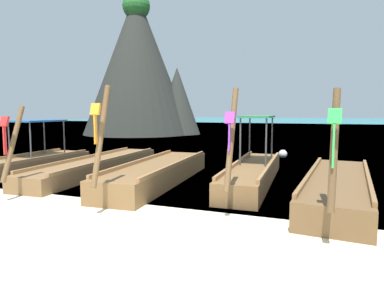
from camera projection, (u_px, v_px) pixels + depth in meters
The scene contains 9 objects.
ground at pixel (97, 245), 5.42m from camera, with size 120.00×120.00×0.00m, color beige.
sea_water at pixel (299, 123), 63.57m from camera, with size 120.00×120.00×0.00m, color teal.
longtail_boat_yellow_ribbon at pixel (24, 164), 11.77m from camera, with size 1.42×5.99×2.39m.
longtail_boat_red_ribbon at pixel (98, 166), 11.77m from camera, with size 1.60×7.52×2.29m.
longtail_boat_orange_ribbon at pixel (158, 173), 10.14m from camera, with size 1.71×6.43×2.71m.
longtail_boat_violet_ribbon at pixel (253, 172), 10.08m from camera, with size 1.25×6.56×2.66m.
longtail_boat_green_ribbon at pixel (338, 187), 8.24m from camera, with size 1.86×6.37×2.53m.
karst_rock at pixel (140, 66), 31.88m from camera, with size 10.98×10.25×13.41m.
mooring_buoy_near at pixel (283, 154), 15.45m from camera, with size 0.39×0.39×0.39m.
Camera 1 is at (3.27, -4.37, 2.13)m, focal length 31.49 mm.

